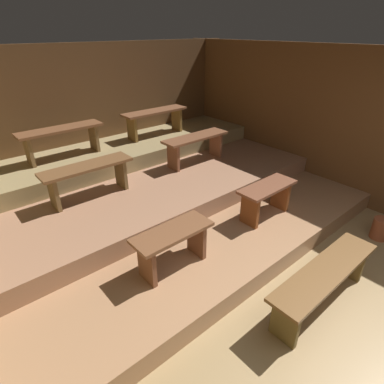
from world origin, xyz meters
TOP-DOWN VIEW (x-y plane):
  - ground at (0.00, 2.52)m, footprint 5.83×5.84m
  - wall_back at (0.00, 5.07)m, footprint 5.83×0.06m
  - wall_right at (2.54, 2.52)m, footprint 0.06×5.84m
  - platform_lower at (0.00, 3.15)m, footprint 5.03×3.78m
  - platform_middle at (0.00, 3.72)m, footprint 5.03×2.64m
  - platform_upper at (0.00, 4.44)m, footprint 5.03×1.20m
  - bench_floor_center at (0.16, 0.75)m, footprint 1.49×0.33m
  - bench_lower_left at (-0.77, 1.94)m, footprint 0.85×0.33m
  - bench_lower_right at (0.77, 1.94)m, footprint 0.85×0.33m
  - bench_middle_left at (-0.93, 3.52)m, footprint 1.17×0.33m
  - bench_middle_right at (0.93, 3.52)m, footprint 1.17×0.33m
  - bench_upper_left at (-0.84, 4.54)m, footprint 1.22×0.33m
  - bench_upper_right at (0.84, 4.54)m, footprint 1.22×0.33m
  - pail_floor at (1.82, 0.82)m, footprint 0.22×0.22m

SIDE VIEW (x-z plane):
  - ground at x=0.00m, z-range -0.08..0.00m
  - platform_lower at x=0.00m, z-range 0.00..0.24m
  - pail_floor at x=1.82m, z-range 0.00..0.29m
  - bench_floor_center at x=0.16m, z-range 0.12..0.58m
  - platform_middle at x=0.00m, z-range 0.24..0.49m
  - bench_lower_left at x=-0.77m, z-range 0.34..0.79m
  - bench_lower_right at x=0.77m, z-range 0.34..0.79m
  - platform_upper at x=0.00m, z-range 0.49..0.73m
  - bench_middle_left at x=-0.93m, z-range 0.60..1.06m
  - bench_middle_right at x=0.93m, z-range 0.60..1.06m
  - bench_upper_left at x=-0.84m, z-range 0.85..1.30m
  - bench_upper_right at x=0.84m, z-range 0.85..1.30m
  - wall_back at x=0.00m, z-range 0.00..2.30m
  - wall_right at x=2.54m, z-range 0.00..2.30m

